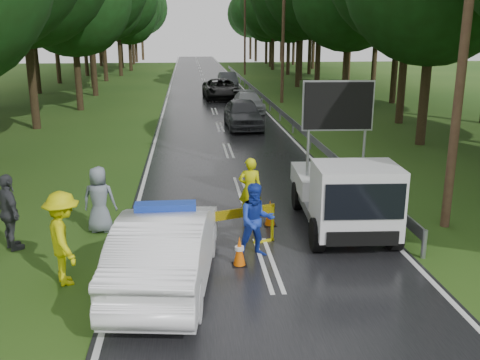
{
  "coord_description": "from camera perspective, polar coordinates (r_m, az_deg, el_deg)",
  "views": [
    {
      "loc": [
        -1.73,
        -11.16,
        5.18
      ],
      "look_at": [
        -0.39,
        2.59,
        1.3
      ],
      "focal_mm": 40.0,
      "sensor_mm": 36.0,
      "label": 1
    }
  ],
  "objects": [
    {
      "name": "ground",
      "position": [
        12.43,
        2.97,
        -8.98
      ],
      "size": [
        160.0,
        160.0,
        0.0
      ],
      "primitive_type": "plane",
      "color": "#214714",
      "rests_on": "ground"
    },
    {
      "name": "road",
      "position": [
        41.52,
        -3.17,
        8.52
      ],
      "size": [
        7.0,
        140.0,
        0.02
      ],
      "primitive_type": "cube",
      "color": "black",
      "rests_on": "ground"
    },
    {
      "name": "guardrail",
      "position": [
        41.45,
        2.02,
        9.27
      ],
      "size": [
        0.12,
        60.06,
        0.7
      ],
      "color": "gray",
      "rests_on": "ground"
    },
    {
      "name": "utility_pole_near",
      "position": [
        14.87,
        22.91,
        14.05
      ],
      "size": [
        1.4,
        0.24,
        10.0
      ],
      "color": "#432A1F",
      "rests_on": "ground"
    },
    {
      "name": "utility_pole_mid",
      "position": [
        39.77,
        4.63,
        15.48
      ],
      "size": [
        1.4,
        0.24,
        10.0
      ],
      "color": "#432A1F",
      "rests_on": "ground"
    },
    {
      "name": "utility_pole_far",
      "position": [
        65.53,
        0.52,
        15.59
      ],
      "size": [
        1.4,
        0.24,
        10.0
      ],
      "color": "#432A1F",
      "rests_on": "ground"
    },
    {
      "name": "police_sedan",
      "position": [
        11.27,
        -7.79,
        -7.18
      ],
      "size": [
        2.37,
        5.19,
        1.81
      ],
      "rotation": [
        0.0,
        0.0,
        3.01
      ],
      "color": "white",
      "rests_on": "ground"
    },
    {
      "name": "work_truck",
      "position": [
        14.35,
        11.06,
        -1.41
      ],
      "size": [
        2.39,
        4.91,
        3.82
      ],
      "rotation": [
        0.0,
        0.0,
        -0.06
      ],
      "color": "gray",
      "rests_on": "ground"
    },
    {
      "name": "barrier",
      "position": [
        12.97,
        -1.14,
        -4.24
      ],
      "size": [
        2.33,
        0.8,
        1.01
      ],
      "rotation": [
        0.0,
        0.0,
        0.32
      ],
      "color": "#D7CE0B",
      "rests_on": "ground"
    },
    {
      "name": "officer",
      "position": [
        14.98,
        1.08,
        -0.95
      ],
      "size": [
        0.68,
        0.47,
        1.79
      ],
      "primitive_type": "imported",
      "rotation": [
        0.0,
        0.0,
        3.07
      ],
      "color": "#D5DB0B",
      "rests_on": "ground"
    },
    {
      "name": "civilian",
      "position": [
        12.52,
        1.75,
        -4.35
      ],
      "size": [
        0.94,
        0.77,
        1.79
      ],
      "primitive_type": "imported",
      "rotation": [
        0.0,
        0.0,
        0.11
      ],
      "color": "#1B38B0",
      "rests_on": "ground"
    },
    {
      "name": "bystander_left",
      "position": [
        11.77,
        -18.3,
        -5.93
      ],
      "size": [
        1.2,
        1.49,
        2.01
      ],
      "primitive_type": "imported",
      "rotation": [
        0.0,
        0.0,
        1.97
      ],
      "color": "#D3D20B",
      "rests_on": "ground"
    },
    {
      "name": "bystander_mid",
      "position": [
        14.04,
        -23.37,
        -3.19
      ],
      "size": [
        1.02,
        1.17,
        1.9
      ],
      "primitive_type": "imported",
      "rotation": [
        0.0,
        0.0,
        2.19
      ],
      "color": "#3B3C42",
      "rests_on": "ground"
    },
    {
      "name": "bystander_right",
      "position": [
        14.52,
        -14.78,
        -2.04
      ],
      "size": [
        0.93,
        0.66,
        1.78
      ],
      "primitive_type": "imported",
      "rotation": [
        0.0,
        0.0,
        3.03
      ],
      "color": "gray",
      "rests_on": "ground"
    },
    {
      "name": "queue_car_first",
      "position": [
        29.32,
        0.32,
        7.09
      ],
      "size": [
        1.98,
        4.72,
        1.59
      ],
      "primitive_type": "imported",
      "rotation": [
        0.0,
        0.0,
        0.02
      ],
      "color": "#383A3F",
      "rests_on": "ground"
    },
    {
      "name": "queue_car_second",
      "position": [
        35.35,
        0.89,
        8.31
      ],
      "size": [
        1.9,
        4.44,
        1.28
      ],
      "primitive_type": "imported",
      "rotation": [
        0.0,
        0.0,
        0.02
      ],
      "color": "#9B9DA2",
      "rests_on": "ground"
    },
    {
      "name": "queue_car_third",
      "position": [
        42.0,
        -2.06,
        9.67
      ],
      "size": [
        2.82,
        5.7,
        1.56
      ],
      "primitive_type": "imported",
      "rotation": [
        0.0,
        0.0,
        0.04
      ],
      "color": "black",
      "rests_on": "ground"
    },
    {
      "name": "queue_car_fourth",
      "position": [
        51.11,
        -1.3,
        10.65
      ],
      "size": [
        1.72,
        4.26,
        1.38
      ],
      "primitive_type": "imported",
      "rotation": [
        0.0,
        0.0,
        0.07
      ],
      "color": "#42454A",
      "rests_on": "ground"
    },
    {
      "name": "cone_near_left",
      "position": [
        10.82,
        -9.24,
        -11.04
      ],
      "size": [
        0.35,
        0.35,
        0.74
      ],
      "color": "black",
      "rests_on": "ground"
    },
    {
      "name": "cone_center",
      "position": [
        12.21,
        -0.07,
        -7.64
      ],
      "size": [
        0.34,
        0.34,
        0.71
      ],
      "color": "black",
      "rests_on": "ground"
    },
    {
      "name": "cone_far",
      "position": [
        14.65,
        3.22,
        -3.57
      ],
      "size": [
        0.35,
        0.35,
        0.74
      ],
      "color": "black",
      "rests_on": "ground"
    },
    {
      "name": "cone_left_mid",
      "position": [
        12.61,
        -6.84,
        -6.75
      ],
      "size": [
        0.38,
        0.38,
        0.81
      ],
      "color": "black",
      "rests_on": "ground"
    },
    {
      "name": "cone_right",
      "position": [
        14.16,
        11.77,
        -4.55
      ],
      "size": [
        0.35,
        0.35,
        0.75
      ],
      "color": "black",
      "rests_on": "ground"
    }
  ]
}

